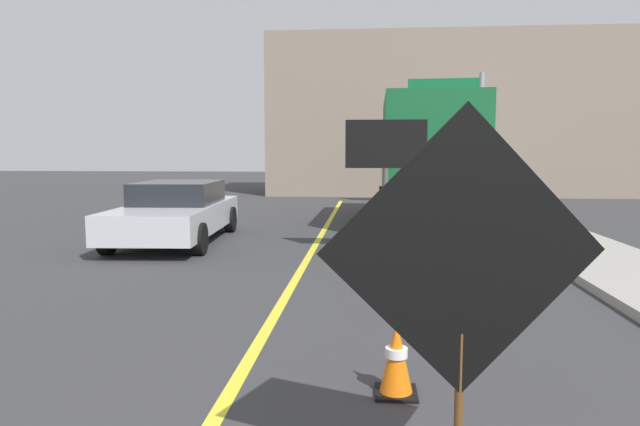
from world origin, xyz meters
name	(u,v)px	position (x,y,z in m)	size (l,w,h in m)	color
lane_center_stripe	(260,340)	(0.00, 6.00, 0.00)	(0.14, 36.00, 0.01)	yellow
roadwork_sign	(463,259)	(1.70, 3.18, 1.47)	(1.61, 0.33, 2.33)	#593819
arrow_board_trailer	(385,231)	(1.51, 11.32, 0.48)	(1.60, 1.80, 2.70)	orange
box_truck	(425,159)	(2.81, 16.66, 1.88)	(2.68, 7.92, 3.50)	black
pickup_car	(177,212)	(-3.25, 12.67, 0.70)	(2.33, 5.14, 1.38)	silver
highway_guide_sign	(459,116)	(4.52, 21.73, 3.42)	(2.79, 0.29, 5.00)	gray
far_building_block	(450,118)	(5.22, 29.21, 3.79)	(17.74, 6.29, 7.57)	gray
traffic_cone_near_sign	(396,358)	(1.42, 4.72, 0.32)	(0.36, 0.36, 0.65)	black
traffic_cone_mid_lane	(402,289)	(1.62, 7.18, 0.32)	(0.36, 0.36, 0.66)	black
traffic_cone_far_lane	(396,257)	(1.62, 9.14, 0.38)	(0.36, 0.36, 0.76)	black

